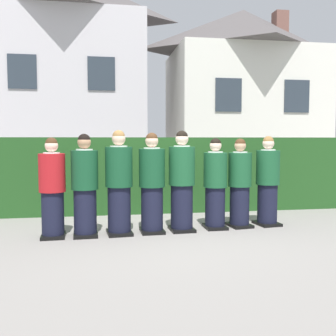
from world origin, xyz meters
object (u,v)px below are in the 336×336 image
student_front_row_3 (152,185)px  student_front_row_5 (215,186)px  student_front_row_2 (119,185)px  student_in_red_blazer (52,190)px  student_front_row_7 (268,183)px  student_front_row_1 (85,188)px  student_front_row_6 (240,185)px  student_front_row_4 (182,183)px

student_front_row_3 → student_front_row_5: 1.11m
student_front_row_2 → student_in_red_blazer: bearing=-177.4°
student_front_row_3 → student_front_row_7: size_ratio=1.03×
student_front_row_1 → student_front_row_6: student_front_row_1 is taller
student_front_row_1 → student_front_row_2: size_ratio=0.96×
student_front_row_2 → student_front_row_7: size_ratio=1.06×
student_front_row_1 → student_front_row_3: 1.07m
student_front_row_3 → student_front_row_6: (1.55, 0.17, -0.05)m
student_in_red_blazer → student_front_row_2: 1.03m
student_front_row_5 → student_front_row_3: bearing=-174.0°
student_in_red_blazer → student_front_row_2: size_ratio=0.93×
student_front_row_2 → student_front_row_3: size_ratio=1.02×
student_in_red_blazer → student_front_row_5: 2.67m
student_front_row_6 → student_front_row_7: bearing=5.8°
student_front_row_3 → student_front_row_5: student_front_row_3 is taller
student_front_row_3 → student_front_row_2: bearing=-175.4°
student_in_red_blazer → student_front_row_2: bearing=2.6°
student_front_row_2 → student_front_row_4: student_front_row_2 is taller
student_front_row_2 → student_front_row_4: bearing=4.6°
student_in_red_blazer → student_front_row_6: 3.12m
student_front_row_7 → student_front_row_2: bearing=-174.2°
student_front_row_2 → student_front_row_6: 2.10m
student_front_row_5 → student_front_row_7: bearing=6.2°
student_in_red_blazer → student_front_row_7: bearing=4.9°
student_in_red_blazer → student_front_row_3: (1.56, 0.09, 0.04)m
student_in_red_blazer → student_front_row_1: bearing=1.5°
student_in_red_blazer → student_front_row_6: size_ratio=1.01×
student_front_row_1 → student_front_row_2: student_front_row_2 is taller
student_in_red_blazer → student_front_row_1: student_front_row_1 is taller
student_front_row_3 → student_front_row_4: size_ratio=0.98×
student_front_row_4 → student_front_row_6: 1.06m
student_in_red_blazer → student_front_row_6: student_in_red_blazer is taller
student_front_row_2 → student_front_row_3: bearing=4.6°
student_front_row_1 → student_front_row_7: (3.16, 0.30, -0.01)m
student_front_row_4 → student_front_row_7: student_front_row_4 is taller
student_front_row_1 → student_front_row_3: (1.07, 0.08, 0.01)m
student_front_row_6 → student_front_row_7: size_ratio=0.97×
student_front_row_4 → student_front_row_7: size_ratio=1.05×
student_in_red_blazer → student_front_row_1: size_ratio=0.96×
student_front_row_4 → student_front_row_7: 1.60m
student_front_row_3 → student_front_row_7: (2.09, 0.22, -0.02)m
student_front_row_1 → student_front_row_6: 2.63m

